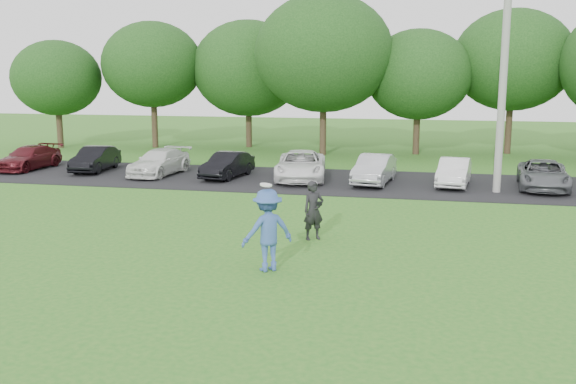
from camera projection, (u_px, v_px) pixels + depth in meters
name	position (u px, v px, depth m)	size (l,w,h in m)	color
ground	(254.00, 278.00, 14.16)	(100.00, 100.00, 0.00)	#266A1E
parking_lot	(337.00, 181.00, 26.64)	(32.00, 6.50, 0.03)	black
utility_pole	(504.00, 60.00, 23.30)	(0.28, 0.28, 9.85)	gray
frisbee_player	(268.00, 230.00, 14.56)	(1.40, 1.30, 2.05)	#37579D
camera_bystander	(314.00, 210.00, 17.31)	(0.70, 0.65, 1.60)	black
parked_cars	(333.00, 167.00, 26.58)	(30.40, 4.57, 1.20)	#4E1117
tree_row	(391.00, 64.00, 34.79)	(42.39, 9.85, 8.64)	#38281C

